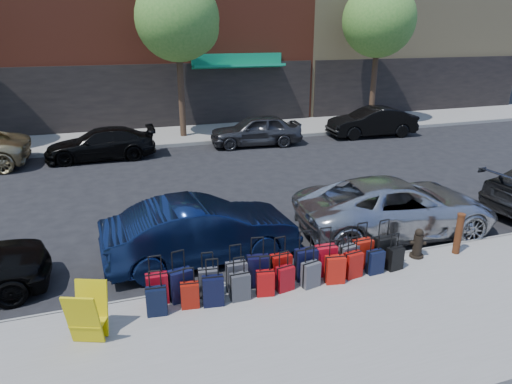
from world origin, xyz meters
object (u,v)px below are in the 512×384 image
object	(u,v)px
tree_center	(181,21)
fire_hydrant	(418,244)
car_far_2	(256,130)
car_far_1	(101,144)
tree_right	(381,22)
car_near_2	(396,206)
bollard	(459,233)
car_near_1	(202,231)
display_rack	(88,315)
car_far_3	(372,122)
suitcase_front_5	(281,268)

from	to	relation	value
tree_center	fire_hydrant	size ratio (longest dim) A/B	10.32
car_far_2	car_far_1	bearing A→B (deg)	-82.95
tree_right	fire_hydrant	bearing A→B (deg)	-118.57
fire_hydrant	car_near_2	xyz separation A→B (m)	(0.50, 1.62, 0.25)
bollard	car_far_1	xyz separation A→B (m)	(-7.72, 11.77, -0.02)
fire_hydrant	car_far_1	size ratio (longest dim) A/B	0.16
bollard	car_near_1	size ratio (longest dim) A/B	0.22
car_far_2	tree_center	bearing A→B (deg)	-125.70
display_rack	car_far_3	world-z (taller)	car_far_3
tree_center	car_far_3	bearing A→B (deg)	-15.46
bollard	car_far_1	world-z (taller)	car_far_1
tree_center	bollard	size ratio (longest dim) A/B	7.36
display_rack	tree_right	bearing A→B (deg)	67.00
suitcase_front_5	car_near_2	world-z (taller)	car_near_2
fire_hydrant	car_far_1	bearing A→B (deg)	143.63
fire_hydrant	car_near_1	size ratio (longest dim) A/B	0.16
suitcase_front_5	car_far_2	world-z (taller)	car_far_2
suitcase_front_5	tree_right	bearing A→B (deg)	48.43
display_rack	car_far_2	world-z (taller)	car_far_2
tree_right	bollard	size ratio (longest dim) A/B	7.36
tree_right	car_far_3	bearing A→B (deg)	-123.54
car_far_2	car_far_3	world-z (taller)	car_far_3
display_rack	car_far_1	bearing A→B (deg)	110.05
fire_hydrant	tree_right	bearing A→B (deg)	85.00
car_near_2	car_far_3	distance (m)	11.64
tree_center	car_far_1	bearing A→B (deg)	-146.68
bollard	car_far_3	xyz separation A→B (m)	(5.15, 11.94, 0.06)
car_far_3	tree_right	bearing A→B (deg)	151.14
fire_hydrant	display_rack	xyz separation A→B (m)	(-7.09, -0.75, 0.16)
car_near_1	car_far_1	bearing A→B (deg)	8.37
car_near_1	tree_center	bearing A→B (deg)	-12.14
tree_center	suitcase_front_5	size ratio (longest dim) A/B	7.26
car_far_2	bollard	bearing A→B (deg)	9.86
fire_hydrant	car_near_2	bearing A→B (deg)	96.48
tree_right	suitcase_front_5	distance (m)	18.78
tree_center	car_far_2	size ratio (longest dim) A/B	1.75
bollard	car_far_2	distance (m)	12.00
display_rack	car_far_3	distance (m)	18.23
tree_right	car_far_3	size ratio (longest dim) A/B	1.67
car_far_2	car_far_3	xyz separation A→B (m)	(6.09, -0.03, 0.01)
car_far_1	car_far_2	world-z (taller)	car_far_2
tree_center	display_rack	distance (m)	16.34
car_far_2	car_far_3	distance (m)	6.09
bollard	car_near_2	world-z (taller)	car_near_2
suitcase_front_5	car_far_3	size ratio (longest dim) A/B	0.23
car_far_1	fire_hydrant	bearing A→B (deg)	30.81
car_far_2	car_far_3	bearing A→B (deg)	95.14
bollard	car_near_1	bearing A→B (deg)	161.94
fire_hydrant	tree_center	bearing A→B (deg)	124.43
display_rack	car_far_2	xyz separation A→B (m)	(7.14, 12.57, 0.07)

